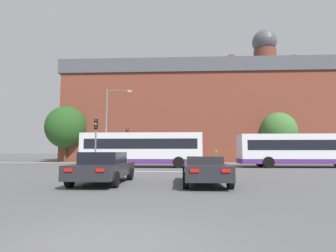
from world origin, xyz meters
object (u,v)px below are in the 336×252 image
(car_saloon_left, at_px, (104,167))
(street_lamp_junction, at_px, (111,119))
(bus_crossing_trailing, at_px, (304,150))
(traffic_light_far_left, at_px, (127,140))
(bus_crossing_lead, at_px, (142,149))
(traffic_light_near_left, at_px, (96,135))
(car_roadster_right, at_px, (205,170))
(pedestrian_waiting, at_px, (216,156))

(car_saloon_left, relative_size, street_lamp_junction, 0.63)
(bus_crossing_trailing, xyz_separation_m, traffic_light_far_left, (-18.26, 8.96, 1.37))
(car_saloon_left, bearing_deg, bus_crossing_lead, 91.45)
(traffic_light_far_left, bearing_deg, traffic_light_near_left, -88.78)
(car_saloon_left, height_order, bus_crossing_lead, bus_crossing_lead)
(car_roadster_right, xyz_separation_m, pedestrian_waiting, (3.57, 22.40, 0.28))
(pedestrian_waiting, bearing_deg, car_saloon_left, 167.29)
(bus_crossing_lead, distance_m, street_lamp_junction, 4.29)
(traffic_light_near_left, xyz_separation_m, traffic_light_far_left, (-0.29, 13.61, 0.30))
(traffic_light_near_left, bearing_deg, pedestrian_waiting, 51.33)
(car_roadster_right, distance_m, pedestrian_waiting, 22.69)
(bus_crossing_lead, bearing_deg, bus_crossing_trailing, 91.50)
(car_roadster_right, bearing_deg, pedestrian_waiting, 81.36)
(car_roadster_right, height_order, bus_crossing_lead, bus_crossing_lead)
(car_saloon_left, relative_size, traffic_light_near_left, 1.19)
(car_roadster_right, xyz_separation_m, traffic_light_far_left, (-7.92, 22.02, 2.35))
(bus_crossing_trailing, bearing_deg, traffic_light_far_left, -116.14)
(traffic_light_far_left, bearing_deg, pedestrian_waiting, 1.91)
(bus_crossing_lead, xyz_separation_m, bus_crossing_trailing, (14.95, 0.39, -0.07))
(car_roadster_right, distance_m, street_lamp_junction, 15.69)
(traffic_light_near_left, bearing_deg, traffic_light_far_left, 91.22)
(car_saloon_left, relative_size, bus_crossing_lead, 0.43)
(car_saloon_left, distance_m, bus_crossing_trailing, 19.69)
(bus_crossing_lead, height_order, traffic_light_far_left, traffic_light_far_left)
(pedestrian_waiting, bearing_deg, car_roadster_right, 178.28)
(bus_crossing_lead, bearing_deg, traffic_light_near_left, -35.35)
(street_lamp_junction, bearing_deg, car_saloon_left, -76.10)
(car_saloon_left, relative_size, car_roadster_right, 1.04)
(bus_crossing_trailing, relative_size, street_lamp_junction, 1.58)
(car_saloon_left, xyz_separation_m, traffic_light_near_left, (-3.10, 8.23, 1.96))
(car_saloon_left, bearing_deg, traffic_light_near_left, 111.73)
(street_lamp_junction, bearing_deg, traffic_light_near_left, -88.86)
(car_roadster_right, distance_m, bus_crossing_lead, 13.52)
(car_roadster_right, bearing_deg, street_lamp_junction, 120.98)
(car_roadster_right, height_order, pedestrian_waiting, pedestrian_waiting)
(car_saloon_left, distance_m, pedestrian_waiting, 23.65)
(bus_crossing_lead, height_order, pedestrian_waiting, bus_crossing_lead)
(car_roadster_right, height_order, traffic_light_near_left, traffic_light_near_left)
(bus_crossing_trailing, height_order, street_lamp_junction, street_lamp_junction)
(traffic_light_near_left, distance_m, pedestrian_waiting, 18.01)
(car_saloon_left, xyz_separation_m, bus_crossing_lead, (-0.08, 12.49, 0.96))
(pedestrian_waiting, bearing_deg, traffic_light_far_left, 99.24)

